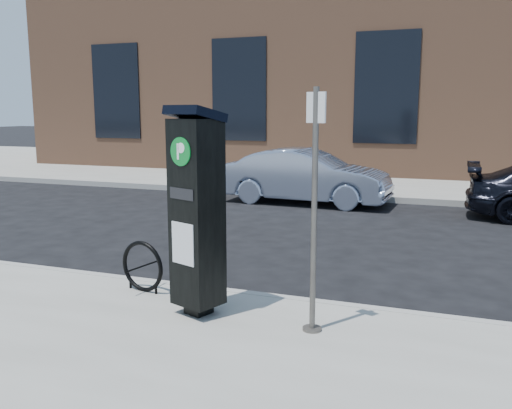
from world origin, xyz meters
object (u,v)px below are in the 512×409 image
at_px(sign_pole, 314,214).
at_px(car_silver, 306,176).
at_px(bike_rack, 142,267).
at_px(parking_kiosk, 197,210).

height_order(sign_pole, car_silver, sign_pole).
xyz_separation_m(sign_pole, bike_rack, (-2.20, 0.45, -0.87)).
bearing_deg(bike_rack, sign_pole, -0.81).
distance_m(parking_kiosk, bike_rack, 1.32).
bearing_deg(bike_rack, car_silver, 100.85).
relative_size(bike_rack, car_silver, 0.15).
distance_m(bike_rack, car_silver, 7.60).
bearing_deg(sign_pole, car_silver, 126.76).
relative_size(parking_kiosk, sign_pole, 0.93).
height_order(parking_kiosk, sign_pole, sign_pole).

